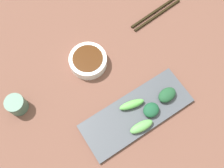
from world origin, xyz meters
TOP-DOWN VIEW (x-y plane):
  - tabletop at (0.00, 0.00)m, footprint 2.10×2.10m
  - sauce_bowl at (-0.18, -0.04)m, footprint 0.13×0.13m
  - serving_plate at (0.07, 0.00)m, footprint 0.14×0.38m
  - broccoli_leafy_0 at (0.07, 0.12)m, footprint 0.05×0.07m
  - broccoli_stalk_1 at (0.04, 0.00)m, footprint 0.05×0.09m
  - broccoli_leafy_2 at (0.09, 0.04)m, footprint 0.05×0.06m
  - broccoli_stalk_3 at (0.11, -0.02)m, footprint 0.04×0.08m
  - chopsticks at (-0.22, 0.29)m, footprint 0.05×0.23m
  - tea_cup at (-0.17, -0.32)m, footprint 0.06×0.06m

SIDE VIEW (x-z plane):
  - tabletop at x=0.00m, z-range 0.00..0.02m
  - chopsticks at x=-0.22m, z-range 0.02..0.03m
  - serving_plate at x=0.07m, z-range 0.02..0.03m
  - sauce_bowl at x=-0.18m, z-range 0.02..0.06m
  - broccoli_stalk_3 at x=0.11m, z-range 0.03..0.06m
  - broccoli_stalk_1 at x=0.04m, z-range 0.03..0.06m
  - broccoli_leafy_2 at x=0.09m, z-range 0.03..0.06m
  - broccoli_leafy_0 at x=0.07m, z-range 0.03..0.06m
  - tea_cup at x=-0.17m, z-range 0.02..0.08m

